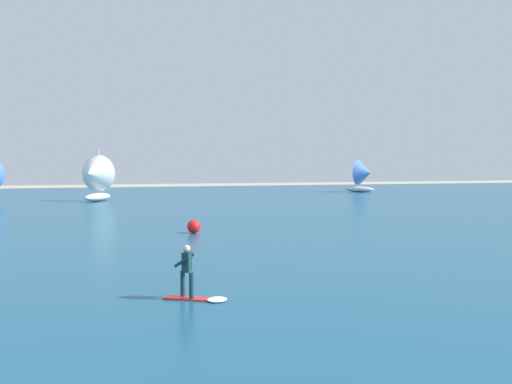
{
  "coord_description": "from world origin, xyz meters",
  "views": [
    {
      "loc": [
        -6.39,
        -2.03,
        4.29
      ],
      "look_at": [
        -1.18,
        16.71,
        3.25
      ],
      "focal_mm": 38.91,
      "sensor_mm": 36.0,
      "label": 1
    }
  ],
  "objects_px": {
    "kitesurfer": "(193,280)",
    "sailboat_mid_left": "(363,176)",
    "sailboat_center_horizon": "(94,178)",
    "marker_buoy": "(194,227)"
  },
  "relations": [
    {
      "from": "sailboat_center_horizon",
      "to": "sailboat_mid_left",
      "type": "bearing_deg",
      "value": 14.37
    },
    {
      "from": "sailboat_center_horizon",
      "to": "marker_buoy",
      "type": "xyz_separation_m",
      "value": [
        6.03,
        -29.39,
        -2.18
      ]
    },
    {
      "from": "kitesurfer",
      "to": "marker_buoy",
      "type": "relative_size",
      "value": 2.5
    },
    {
      "from": "sailboat_mid_left",
      "to": "marker_buoy",
      "type": "distance_m",
      "value": 49.18
    },
    {
      "from": "sailboat_center_horizon",
      "to": "marker_buoy",
      "type": "height_order",
      "value": "sailboat_center_horizon"
    },
    {
      "from": "sailboat_center_horizon",
      "to": "sailboat_mid_left",
      "type": "xyz_separation_m",
      "value": [
        36.32,
        9.3,
        -0.24
      ]
    },
    {
      "from": "sailboat_center_horizon",
      "to": "marker_buoy",
      "type": "distance_m",
      "value": 30.08
    },
    {
      "from": "kitesurfer",
      "to": "sailboat_mid_left",
      "type": "xyz_separation_m",
      "value": [
        32.85,
        54.48,
        1.74
      ]
    },
    {
      "from": "kitesurfer",
      "to": "sailboat_mid_left",
      "type": "distance_m",
      "value": 63.64
    },
    {
      "from": "sailboat_mid_left",
      "to": "kitesurfer",
      "type": "bearing_deg",
      "value": -121.09
    }
  ]
}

